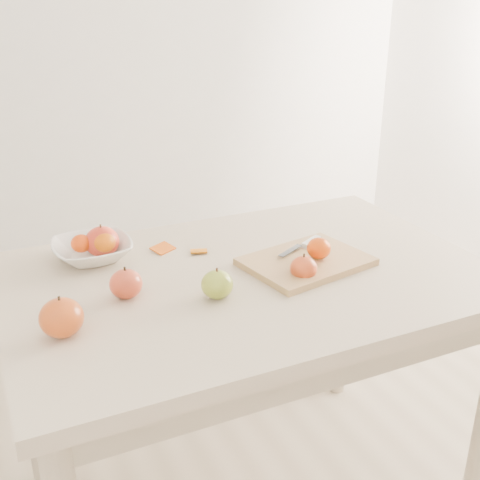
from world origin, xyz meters
name	(u,v)px	position (x,y,z in m)	size (l,w,h in m)	color
table	(248,307)	(0.00, 0.00, 0.65)	(1.20, 0.80, 0.75)	beige
cutting_board	(306,262)	(0.16, -0.02, 0.76)	(0.31, 0.22, 0.02)	tan
board_tangerine	(319,248)	(0.19, -0.03, 0.80)	(0.06, 0.06, 0.05)	#C84D07
fruit_bowl	(92,250)	(-0.34, 0.25, 0.78)	(0.20, 0.20, 0.05)	white
bowl_tangerine_near	(81,243)	(-0.36, 0.26, 0.80)	(0.05, 0.05, 0.05)	red
bowl_tangerine_far	(104,242)	(-0.31, 0.23, 0.80)	(0.06, 0.06, 0.05)	#D06607
orange_peel_a	(163,250)	(-0.15, 0.22, 0.75)	(0.06, 0.04, 0.00)	#C9500E
orange_peel_b	(199,252)	(-0.07, 0.17, 0.75)	(0.04, 0.04, 0.00)	#CD6B0E
paring_knife	(308,243)	(0.20, 0.05, 0.78)	(0.16, 0.08, 0.01)	white
apple_green	(217,284)	(-0.12, -0.09, 0.78)	(0.07, 0.07, 0.07)	olive
apple_red_d	(126,284)	(-0.31, 0.00, 0.78)	(0.08, 0.08, 0.07)	#A41A24
apple_red_a	(102,242)	(-0.31, 0.26, 0.79)	(0.09, 0.09, 0.08)	maroon
apple_red_e	(304,268)	(0.11, -0.09, 0.78)	(0.07, 0.07, 0.06)	maroon
apple_red_b	(61,318)	(-0.47, -0.11, 0.79)	(0.09, 0.09, 0.08)	maroon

